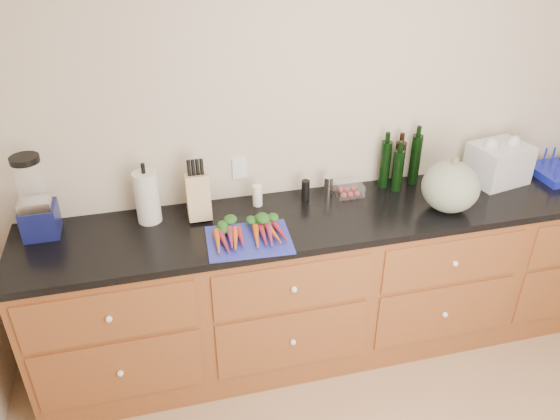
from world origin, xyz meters
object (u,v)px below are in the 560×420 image
object	(u,v)px
tomato_box	(349,189)
carrots	(247,231)
cutting_board	(249,240)
squash	(451,187)
blender_appliance	(35,202)
knife_block	(198,197)
paper_towel	(147,197)

from	to	relation	value
tomato_box	carrots	bearing A→B (deg)	-156.15
cutting_board	tomato_box	size ratio (longest dim) A/B	2.80
cutting_board	squash	bearing A→B (deg)	2.30
cutting_board	squash	xyz separation A→B (m)	(1.12, 0.04, 0.13)
blender_appliance	knife_block	distance (m)	0.80
paper_towel	blender_appliance	bearing A→B (deg)	-179.75
squash	paper_towel	size ratio (longest dim) A/B	1.10
cutting_board	paper_towel	size ratio (longest dim) A/B	1.48
carrots	blender_appliance	size ratio (longest dim) A/B	0.86
cutting_board	carrots	xyz separation A→B (m)	(0.00, 0.04, 0.03)
cutting_board	knife_block	size ratio (longest dim) A/B	1.73
carrots	cutting_board	bearing A→B (deg)	-90.00
paper_towel	tomato_box	xyz separation A→B (m)	(1.12, 0.01, -0.11)
blender_appliance	knife_block	xyz separation A→B (m)	(0.79, -0.02, -0.07)
carrots	tomato_box	world-z (taller)	tomato_box
cutting_board	squash	world-z (taller)	squash
paper_towel	knife_block	world-z (taller)	paper_towel
squash	blender_appliance	world-z (taller)	blender_appliance
knife_block	squash	bearing A→B (deg)	-10.89
carrots	paper_towel	bearing A→B (deg)	149.36
carrots	knife_block	bearing A→B (deg)	129.02
carrots	knife_block	world-z (taller)	knife_block
cutting_board	tomato_box	bearing A→B (deg)	26.88
squash	knife_block	size ratio (longest dim) A/B	1.28
carrots	blender_appliance	bearing A→B (deg)	164.63
squash	carrots	bearing A→B (deg)	-179.86
cutting_board	paper_towel	world-z (taller)	paper_towel
squash	tomato_box	xyz separation A→B (m)	(-0.47, 0.29, -0.10)
squash	cutting_board	bearing A→B (deg)	-177.70
squash	tomato_box	distance (m)	0.56
cutting_board	blender_appliance	bearing A→B (deg)	162.42
cutting_board	tomato_box	distance (m)	0.73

